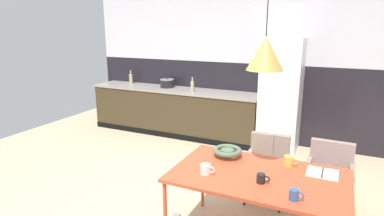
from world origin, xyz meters
name	(u,v)px	position (x,y,z in m)	size (l,w,h in m)	color
ground_plane	(175,215)	(0.00, 0.00, 0.00)	(8.19, 8.19, 0.00)	#C9B28C
back_wall_splashback_dark	(248,101)	(0.00, 2.86, 0.70)	(6.30, 0.12, 1.39)	black
back_wall_panel_upper	(251,23)	(0.00, 2.86, 2.09)	(6.30, 0.12, 1.39)	silver
kitchen_counter	(174,111)	(-1.35, 2.50, 0.44)	(3.34, 0.63, 0.88)	#3E311E
refrigerator_column	(281,96)	(0.64, 2.50, 0.93)	(0.63, 0.60, 1.86)	silver
dining_table	(259,179)	(0.93, -0.12, 0.69)	(1.54, 0.94, 0.73)	#D14D2D
armchair_near_window	(268,160)	(0.82, 0.81, 0.49)	(0.51, 0.49, 0.78)	gray
armchair_facing_counter	(330,169)	(1.50, 0.81, 0.50)	(0.50, 0.48, 0.79)	gray
fruit_bowl	(227,151)	(0.54, 0.15, 0.79)	(0.29, 0.29, 0.09)	#4C704C
open_book	(322,173)	(1.45, 0.14, 0.74)	(0.27, 0.24, 0.02)	white
mug_short_terracotta	(294,195)	(1.28, -0.44, 0.78)	(0.11, 0.07, 0.09)	#335B93
mug_dark_espresso	(261,178)	(0.99, -0.27, 0.78)	(0.11, 0.07, 0.08)	black
mug_white_ceramic	(206,169)	(0.49, -0.31, 0.78)	(0.13, 0.09, 0.09)	white
mug_tall_blue	(289,161)	(1.14, 0.19, 0.78)	(0.13, 0.09, 0.10)	gold
cooking_pot	(167,83)	(-1.53, 2.57, 0.96)	(0.27, 0.27, 0.18)	black
bottle_wine_green	(131,78)	(-2.43, 2.65, 0.99)	(0.07, 0.07, 0.27)	tan
bottle_spice_small	(192,86)	(-0.90, 2.37, 0.99)	(0.06, 0.06, 0.27)	tan
pendant_lamp_over_table_near	(265,53)	(0.93, -0.13, 1.81)	(0.30, 0.30, 1.06)	black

